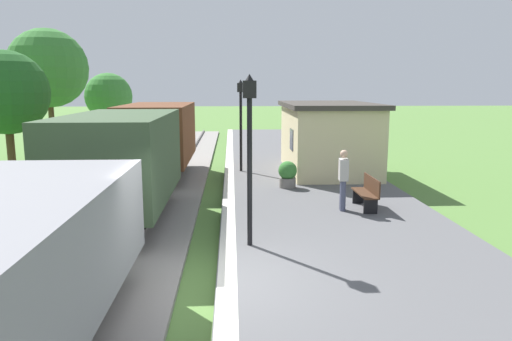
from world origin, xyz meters
TOP-DOWN VIEW (x-y plane):
  - ground_plane at (0.00, 0.00)m, footprint 160.00×160.00m
  - platform_slab at (3.20, 0.00)m, footprint 6.00×60.00m
  - platform_edge_stripe at (0.40, 0.00)m, footprint 0.36×60.00m
  - track_ballast at (-2.40, 0.00)m, footprint 3.80×60.00m
  - rail_near at (-1.68, 0.00)m, footprint 0.07×60.00m
  - rail_far at (-3.12, 0.00)m, footprint 0.07×60.00m
  - freight_train at (-2.40, 4.86)m, footprint 2.50×19.40m
  - station_hut at (4.40, 11.02)m, footprint 3.50×5.80m
  - bench_near_hut at (4.35, 4.93)m, footprint 0.42×1.50m
  - person_waiting at (3.60, 4.75)m, footprint 0.28×0.40m
  - potted_planter at (2.41, 7.87)m, footprint 0.64×0.64m
  - lamp_post_near at (0.88, 1.90)m, footprint 0.28×0.28m
  - lamp_post_far at (0.88, 11.19)m, footprint 0.28×0.28m
  - tree_trackside_far at (-7.53, 9.54)m, footprint 3.00×3.00m
  - tree_field_left at (-8.68, 16.89)m, footprint 3.93×3.93m
  - tree_field_distant at (-7.03, 22.04)m, footprint 2.87×2.87m

SIDE VIEW (x-z plane):
  - ground_plane at x=0.00m, z-range 0.00..0.00m
  - track_ballast at x=-2.40m, z-range 0.00..0.12m
  - platform_slab at x=3.20m, z-range 0.00..0.25m
  - rail_near at x=-1.68m, z-range 0.12..0.26m
  - rail_far at x=-3.12m, z-range 0.12..0.26m
  - platform_edge_stripe at x=0.40m, z-range 0.25..0.26m
  - bench_near_hut at x=4.35m, z-range 0.27..1.18m
  - potted_planter at x=2.41m, z-range 0.26..1.18m
  - person_waiting at x=3.60m, z-range 0.33..2.04m
  - freight_train at x=-2.40m, z-range 0.24..2.96m
  - station_hut at x=4.40m, z-range 0.26..3.04m
  - lamp_post_near at x=0.88m, z-range 0.95..4.65m
  - lamp_post_far at x=0.88m, z-range 0.95..4.65m
  - tree_field_distant at x=-7.03m, z-range 0.79..5.28m
  - tree_trackside_far at x=-7.53m, z-range 0.97..5.93m
  - tree_field_left at x=-8.68m, z-range 1.29..7.82m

